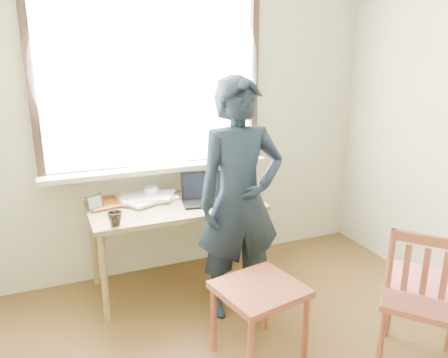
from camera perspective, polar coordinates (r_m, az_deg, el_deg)
name	(u,v)px	position (r m, az deg, el deg)	size (l,w,h in m)	color
room_shell	(291,101)	(1.97, 8.74, 9.99)	(3.52, 4.02, 2.61)	#BAB895
desk	(176,213)	(3.44, -6.30, -4.40)	(1.32, 0.66, 0.70)	olive
laptop	(203,195)	(3.44, -2.73, -2.12)	(0.37, 0.32, 0.22)	black
mug_white	(151,192)	(3.57, -9.52, -1.73)	(0.12, 0.12, 0.09)	white
mug_dark	(115,219)	(3.07, -14.03, -5.05)	(0.10, 0.10, 0.10)	black
mouse	(237,198)	(3.48, 1.69, -2.47)	(0.10, 0.07, 0.04)	black
desk_clutter	(142,197)	(3.55, -10.60, -2.37)	(0.73, 0.52, 0.04)	#3566AE
book_a	(119,201)	(3.52, -13.58, -2.81)	(0.20, 0.27, 0.03)	white
book_b	(217,188)	(3.75, -0.88, -1.21)	(0.17, 0.23, 0.02)	white
picture_frame	(94,203)	(3.39, -16.58, -3.06)	(0.13, 0.08, 0.11)	black
work_chair	(259,297)	(2.75, 4.65, -15.14)	(0.55, 0.54, 0.49)	brown
side_chair	(422,293)	(2.91, 24.47, -13.36)	(0.58, 0.58, 0.91)	brown
person	(240,200)	(3.04, 2.09, -2.81)	(0.62, 0.41, 1.70)	black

